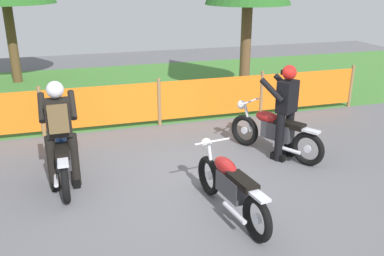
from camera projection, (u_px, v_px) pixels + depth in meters
ground at (195, 180)px, 6.73m from camera, size 24.00×24.00×0.02m
grass_verge at (136, 88)px, 12.09m from camera, size 24.00×6.52×0.01m
barrier_fence at (159, 101)px, 8.97m from camera, size 9.72×0.08×1.05m
motorcycle_lead at (274, 132)px, 7.53m from camera, size 1.09×1.71×0.92m
motorcycle_trailing at (230, 186)px, 5.63m from camera, size 0.56×1.88×0.89m
motorcycle_third at (63, 156)px, 6.54m from camera, size 0.56×1.92×0.91m
rider_lead at (286, 109)px, 7.25m from camera, size 0.71×0.72×1.69m
rider_third at (60, 130)px, 6.18m from camera, size 0.55×0.68×1.69m
traffic_cone at (68, 133)px, 7.98m from camera, size 0.32×0.32×0.53m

